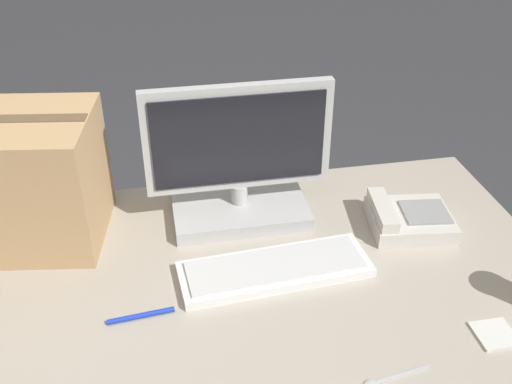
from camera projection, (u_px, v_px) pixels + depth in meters
name	position (u px, v px, depth m)	size (l,w,h in m)	color
monitor	(239.00, 169.00, 1.57)	(0.48, 0.24, 0.38)	#B7B7B7
keyboard	(275.00, 268.00, 1.43)	(0.47, 0.19, 0.03)	silver
desk_phone	(407.00, 218.00, 1.58)	(0.23, 0.21, 0.07)	beige
spoon	(387.00, 379.00, 1.16)	(0.15, 0.04, 0.00)	#B2B2B7
cardboard_box	(23.00, 179.00, 1.48)	(0.41, 0.36, 0.33)	tan
pen_marker	(141.00, 316.00, 1.30)	(0.15, 0.03, 0.01)	#1933B2
sticky_note_pad	(495.00, 334.00, 1.26)	(0.08, 0.08, 0.01)	silver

